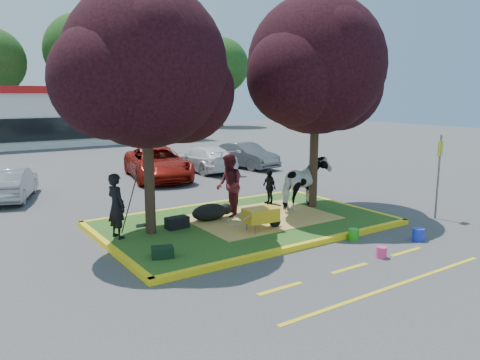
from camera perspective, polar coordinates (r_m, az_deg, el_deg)
ground at (r=14.00m, az=0.53°, el=-5.55°), size 90.00×90.00×0.00m
median_island at (r=13.98m, az=0.53°, el=-5.26°), size 8.00×5.00×0.15m
curb_near at (r=12.03m, az=7.55°, el=-7.98°), size 8.30×0.16×0.15m
curb_far at (r=16.11m, az=-4.66°, el=-3.17°), size 8.30×0.16×0.15m
curb_left at (r=12.25m, az=-15.58°, el=-7.95°), size 0.16×5.30×0.15m
curb_right at (r=16.56m, az=12.29°, el=-3.00°), size 0.16×5.30×0.15m
straw_bedding at (r=14.29m, az=2.53°, el=-4.58°), size 4.20×3.00×0.01m
tree_purple_left at (r=12.47m, az=-11.33°, el=12.55°), size 5.06×4.20×6.51m
tree_purple_right at (r=15.45m, az=9.39°, el=12.92°), size 5.30×4.40×6.82m
fire_lane_stripe_a at (r=9.69m, az=4.91°, el=-13.04°), size 1.10×0.12×0.01m
fire_lane_stripe_b at (r=10.97m, az=13.23°, el=-10.42°), size 1.10×0.12×0.01m
fire_lane_stripe_c at (r=12.44m, az=19.60°, el=-8.24°), size 1.10×0.12×0.01m
fire_lane_long at (r=10.26m, az=18.23°, el=-12.19°), size 6.00×0.10×0.01m
retail_building at (r=40.28m, az=-20.21°, el=7.54°), size 20.40×8.40×4.40m
treeline at (r=49.66m, az=-24.26°, el=14.04°), size 46.58×7.80×14.63m
cow at (r=15.33m, az=7.96°, el=-0.43°), size 2.18×1.47×1.69m
calf at (r=13.96m, az=-3.73°, el=-3.93°), size 1.20×0.76×0.50m
handler at (r=12.55m, az=-14.84°, el=-3.06°), size 0.54×0.70×1.71m
visitor_a at (r=14.27m, az=-1.33°, el=-0.66°), size 0.98×1.11×1.92m
visitor_b at (r=15.93m, az=3.58°, el=-0.84°), size 0.34×0.72×1.19m
wheelbarrow at (r=12.87m, az=2.57°, el=-4.30°), size 1.68×0.61×0.63m
gear_bag_dark at (r=13.26m, az=-7.68°, el=-5.17°), size 0.65×0.37×0.32m
gear_bag_green at (r=11.00m, az=-9.42°, el=-8.68°), size 0.57×0.45×0.26m
sign_post at (r=15.67m, az=23.10°, el=1.47°), size 0.37×0.11×2.64m
bucket_green at (r=12.96m, az=13.68°, el=-6.47°), size 0.29×0.29×0.31m
bucket_pink at (r=11.79m, az=16.86°, el=-8.43°), size 0.29×0.29×0.27m
bucket_blue at (r=13.42m, az=20.91°, el=-6.23°), size 0.35×0.35×0.33m
car_silver at (r=19.18m, az=-26.09°, el=-0.41°), size 2.41×3.85×1.20m
car_red at (r=21.76m, az=-10.00°, el=2.03°), size 3.44×5.64×1.46m
car_white at (r=23.70m, az=-4.42°, el=2.62°), size 1.86×4.43×1.28m
car_grey at (r=24.77m, az=0.66°, el=3.03°), size 1.94×4.14×1.31m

